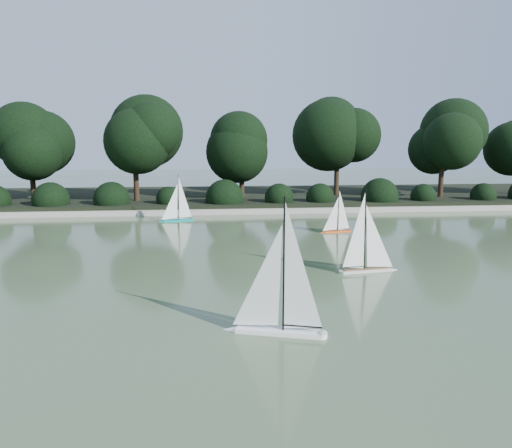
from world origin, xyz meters
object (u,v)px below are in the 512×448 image
object	(u,v)px
sailboat_white_b	(371,258)
sailboat_teal	(175,213)
sailboat_white_a	(271,311)
sailboat_orange	(335,225)

from	to	relation	value
sailboat_white_b	sailboat_teal	xyz separation A→B (m)	(-4.05, 6.75, -0.02)
sailboat_white_a	sailboat_orange	size ratio (longest dim) A/B	1.46
sailboat_white_a	sailboat_white_b	world-z (taller)	sailboat_white_a
sailboat_orange	sailboat_white_b	bearing A→B (deg)	-95.76
sailboat_orange	sailboat_white_a	bearing A→B (deg)	-111.11
sailboat_white_a	sailboat_orange	bearing A→B (deg)	68.89
sailboat_orange	sailboat_teal	xyz separation A→B (m)	(-4.48, 2.50, 0.04)
sailboat_orange	sailboat_teal	bearing A→B (deg)	150.83
sailboat_white_b	sailboat_teal	world-z (taller)	sailboat_white_b
sailboat_white_a	sailboat_teal	distance (m)	9.80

